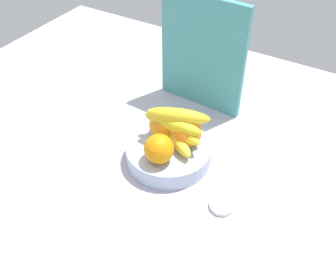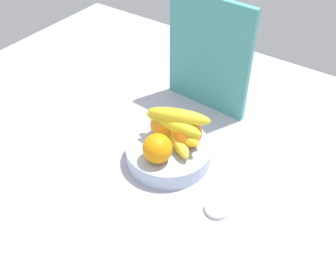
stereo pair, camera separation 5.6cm
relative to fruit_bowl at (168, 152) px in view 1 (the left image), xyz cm
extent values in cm
cube|color=#AFADBD|center=(0.16, -0.89, -4.03)|extent=(180.00, 140.00, 3.00)
cylinder|color=#AFBFDA|center=(0.00, 0.00, 0.00)|extent=(23.39, 23.39, 5.06)
sphere|color=orange|center=(0.80, -5.88, 6.44)|extent=(7.83, 7.83, 7.83)
sphere|color=orange|center=(3.92, 3.49, 6.44)|extent=(7.83, 7.83, 7.83)
sphere|color=orange|center=(-3.19, 2.87, 6.44)|extent=(7.83, 7.83, 7.83)
ellipsoid|color=yellow|center=(1.16, 2.18, 4.53)|extent=(16.00, 13.39, 4.00)
ellipsoid|color=yellow|center=(0.84, 2.86, 6.73)|extent=(17.46, 8.20, 4.00)
ellipsoid|color=yellow|center=(0.07, 2.08, 8.93)|extent=(17.10, 4.43, 4.00)
ellipsoid|color=yellow|center=(1.16, 3.29, 11.13)|extent=(17.37, 9.35, 4.00)
cube|color=teal|center=(-4.83, 28.33, 15.47)|extent=(28.06, 3.29, 36.00)
cylinder|color=silver|center=(20.08, -7.84, -1.98)|extent=(6.21, 6.21, 1.11)
camera|label=1|loc=(39.98, -67.62, 75.04)|focal=42.10mm
camera|label=2|loc=(44.70, -64.61, 75.04)|focal=42.10mm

